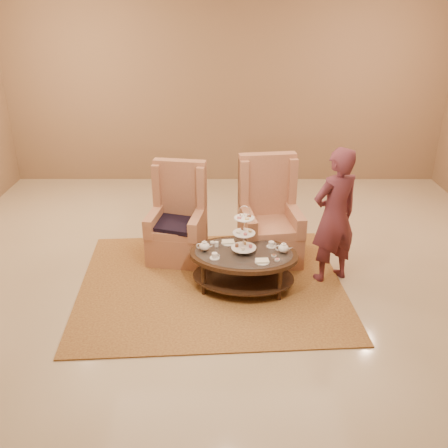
{
  "coord_description": "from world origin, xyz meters",
  "views": [
    {
      "loc": [
        -0.03,
        -5.17,
        3.23
      ],
      "look_at": [
        -0.04,
        0.2,
        0.78
      ],
      "focal_mm": 40.0,
      "sensor_mm": 36.0,
      "label": 1
    }
  ],
  "objects_px": {
    "tea_table": "(243,259)",
    "armchair_left": "(178,226)",
    "armchair_right": "(269,225)",
    "person": "(334,216)"
  },
  "relations": [
    {
      "from": "tea_table",
      "to": "armchair_left",
      "type": "xyz_separation_m",
      "value": [
        -0.84,
        0.83,
        0.05
      ]
    },
    {
      "from": "armchair_left",
      "to": "armchair_right",
      "type": "xyz_separation_m",
      "value": [
        1.21,
        -0.03,
        0.03
      ]
    },
    {
      "from": "tea_table",
      "to": "armchair_left",
      "type": "relative_size",
      "value": 1.08
    },
    {
      "from": "tea_table",
      "to": "armchair_right",
      "type": "bearing_deg",
      "value": 73.39
    },
    {
      "from": "tea_table",
      "to": "armchair_right",
      "type": "distance_m",
      "value": 0.88
    },
    {
      "from": "armchair_right",
      "to": "person",
      "type": "distance_m",
      "value": 1.01
    },
    {
      "from": "armchair_left",
      "to": "tea_table",
      "type": "bearing_deg",
      "value": -35.48
    },
    {
      "from": "tea_table",
      "to": "armchair_right",
      "type": "relative_size",
      "value": 1.0
    },
    {
      "from": "armchair_left",
      "to": "armchair_right",
      "type": "relative_size",
      "value": 0.93
    },
    {
      "from": "armchair_right",
      "to": "person",
      "type": "bearing_deg",
      "value": -46.72
    }
  ]
}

